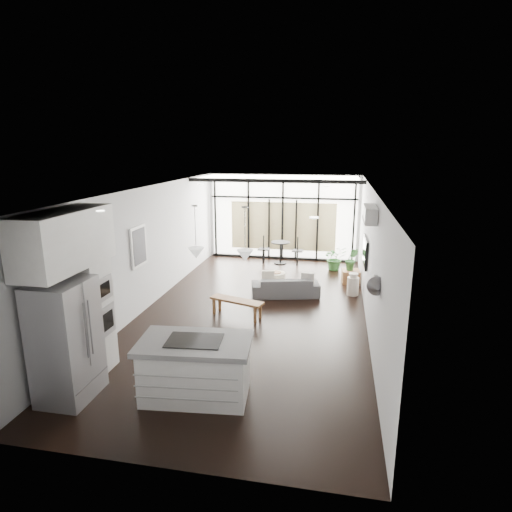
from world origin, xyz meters
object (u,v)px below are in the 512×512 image
at_px(fridge, 66,341).
at_px(sofa, 285,283).
at_px(pouf, 276,280).
at_px(island, 196,369).
at_px(tv, 365,252).
at_px(console_bench, 237,308).
at_px(milk_can, 353,284).

relative_size(fridge, sofa, 1.08).
bearing_deg(pouf, island, -94.53).
xyz_separation_m(fridge, tv, (4.49, 4.85, 0.39)).
xyz_separation_m(island, console_bench, (-0.13, 3.16, -0.25)).
bearing_deg(pouf, tv, -20.28).
distance_m(console_bench, tv, 3.26).
bearing_deg(pouf, console_bench, -104.38).
bearing_deg(console_bench, sofa, 78.05).
distance_m(fridge, pouf, 6.15).
bearing_deg(console_bench, fridge, -98.35).
height_order(console_bench, pouf, pouf).
bearing_deg(fridge, milk_can, 52.05).
height_order(fridge, tv, fridge).
height_order(fridge, console_bench, fridge).
distance_m(fridge, tv, 6.62).
bearing_deg(island, console_bench, 86.62).
distance_m(sofa, tv, 2.14).
height_order(island, pouf, island).
distance_m(sofa, console_bench, 1.80).
xyz_separation_m(fridge, console_bench, (1.72, 3.53, -0.71)).
relative_size(island, pouf, 3.15).
bearing_deg(milk_can, console_bench, -142.67).
height_order(island, tv, tv).
bearing_deg(milk_can, fridge, -127.95).
xyz_separation_m(sofa, pouf, (-0.34, 0.58, -0.12)).
distance_m(pouf, milk_can, 2.02).
xyz_separation_m(pouf, milk_can, (2.01, -0.19, 0.08)).
xyz_separation_m(sofa, tv, (1.89, -0.25, 0.97)).
relative_size(sofa, tv, 1.53).
bearing_deg(pouf, milk_can, -5.27).
relative_size(fridge, tv, 1.66).
xyz_separation_m(sofa, console_bench, (-0.89, -1.57, -0.13)).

